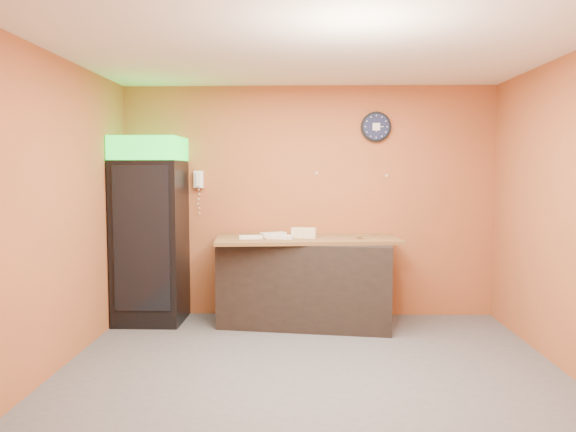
{
  "coord_description": "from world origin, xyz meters",
  "views": [
    {
      "loc": [
        -0.08,
        -4.85,
        1.78
      ],
      "look_at": [
        -0.21,
        0.6,
        1.34
      ],
      "focal_mm": 35.0,
      "sensor_mm": 36.0,
      "label": 1
    }
  ],
  "objects": [
    {
      "name": "floor",
      "position": [
        0.0,
        0.0,
        0.0
      ],
      "size": [
        4.5,
        4.5,
        0.0
      ],
      "primitive_type": "plane",
      "color": "#47474C",
      "rests_on": "ground"
    },
    {
      "name": "back_wall",
      "position": [
        0.0,
        2.0,
        1.4
      ],
      "size": [
        4.5,
        0.02,
        2.8
      ],
      "primitive_type": "cube",
      "color": "#AF5631",
      "rests_on": "floor"
    },
    {
      "name": "left_wall",
      "position": [
        -2.25,
        0.0,
        1.4
      ],
      "size": [
        0.02,
        4.0,
        2.8
      ],
      "primitive_type": "cube",
      "color": "#AF5631",
      "rests_on": "floor"
    },
    {
      "name": "right_wall",
      "position": [
        2.25,
        0.0,
        1.4
      ],
      "size": [
        0.02,
        4.0,
        2.8
      ],
      "primitive_type": "cube",
      "color": "#AF5631",
      "rests_on": "floor"
    },
    {
      "name": "ceiling",
      "position": [
        0.0,
        0.0,
        2.8
      ],
      "size": [
        4.5,
        4.0,
        0.02
      ],
      "primitive_type": "cube",
      "color": "white",
      "rests_on": "back_wall"
    },
    {
      "name": "beverage_cooler",
      "position": [
        -1.85,
        1.6,
        1.06
      ],
      "size": [
        0.77,
        0.78,
        2.17
      ],
      "rotation": [
        0.0,
        0.0,
        -0.01
      ],
      "color": "black",
      "rests_on": "floor"
    },
    {
      "name": "prep_counter",
      "position": [
        -0.02,
        1.57,
        0.49
      ],
      "size": [
        2.04,
        1.12,
        0.97
      ],
      "primitive_type": "cube",
      "rotation": [
        0.0,
        0.0,
        -0.14
      ],
      "color": "black",
      "rests_on": "floor"
    },
    {
      "name": "wall_clock",
      "position": [
        0.81,
        1.97,
        2.3
      ],
      "size": [
        0.36,
        0.06,
        0.36
      ],
      "color": "black",
      "rests_on": "back_wall"
    },
    {
      "name": "wall_phone",
      "position": [
        -1.34,
        1.95,
        1.67
      ],
      "size": [
        0.11,
        0.1,
        0.21
      ],
      "color": "white",
      "rests_on": "back_wall"
    },
    {
      "name": "butcher_paper",
      "position": [
        -0.02,
        1.57,
        0.99
      ],
      "size": [
        2.15,
        1.06,
        0.04
      ],
      "primitive_type": "cube",
      "rotation": [
        0.0,
        0.0,
        0.09
      ],
      "color": "brown",
      "rests_on": "prep_counter"
    },
    {
      "name": "sub_roll_stack",
      "position": [
        -0.06,
        1.51,
        1.07
      ],
      "size": [
        0.29,
        0.14,
        0.12
      ],
      "rotation": [
        0.0,
        0.0,
        -0.18
      ],
      "color": "beige",
      "rests_on": "butcher_paper"
    },
    {
      "name": "wrapped_sandwich_left",
      "position": [
        -0.66,
        1.42,
        1.03
      ],
      "size": [
        0.27,
        0.14,
        0.04
      ],
      "primitive_type": "cube",
      "rotation": [
        0.0,
        0.0,
        0.17
      ],
      "color": "silver",
      "rests_on": "butcher_paper"
    },
    {
      "name": "wrapped_sandwich_mid",
      "position": [
        -0.32,
        1.43,
        1.03
      ],
      "size": [
        0.32,
        0.19,
        0.04
      ],
      "primitive_type": "cube",
      "rotation": [
        0.0,
        0.0,
        -0.25
      ],
      "color": "silver",
      "rests_on": "butcher_paper"
    },
    {
      "name": "wrapped_sandwich_right",
      "position": [
        -0.42,
        1.69,
        1.03
      ],
      "size": [
        0.32,
        0.25,
        0.04
      ],
      "primitive_type": "cube",
      "rotation": [
        0.0,
        0.0,
        0.49
      ],
      "color": "silver",
      "rests_on": "butcher_paper"
    },
    {
      "name": "kitchen_tool",
      "position": [
        -0.09,
        1.59,
        1.04
      ],
      "size": [
        0.05,
        0.05,
        0.05
      ],
      "primitive_type": "cylinder",
      "color": "silver",
      "rests_on": "butcher_paper"
    }
  ]
}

